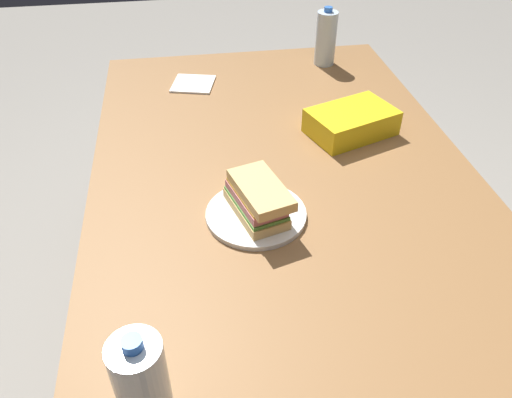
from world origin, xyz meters
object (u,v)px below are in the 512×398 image
(sandwich, at_px, (257,199))
(chip_bag, at_px, (351,122))
(dining_table, at_px, (293,226))
(water_bottle_spare, at_px, (326,38))
(water_bottle_tall, at_px, (143,389))
(paper_plate, at_px, (256,214))

(sandwich, height_order, chip_bag, sandwich)
(dining_table, distance_m, water_bottle_spare, 0.81)
(dining_table, xyz_separation_m, water_bottle_spare, (-0.74, 0.27, 0.17))
(dining_table, xyz_separation_m, chip_bag, (-0.27, 0.22, 0.12))
(water_bottle_tall, bearing_deg, water_bottle_spare, 154.27)
(sandwich, xyz_separation_m, chip_bag, (-0.32, 0.32, -0.02))
(chip_bag, bearing_deg, water_bottle_spare, -115.76)
(water_bottle_spare, bearing_deg, sandwich, -24.75)
(paper_plate, bearing_deg, chip_bag, 134.85)
(dining_table, xyz_separation_m, sandwich, (0.05, -0.10, 0.14))
(water_bottle_tall, bearing_deg, chip_bag, 144.52)
(chip_bag, distance_m, water_bottle_tall, 0.95)
(paper_plate, bearing_deg, dining_table, 114.07)
(water_bottle_spare, bearing_deg, water_bottle_tall, -25.73)
(water_bottle_tall, height_order, water_bottle_spare, water_bottle_tall)
(sandwich, distance_m, water_bottle_tall, 0.51)
(dining_table, distance_m, water_bottle_tall, 0.62)
(paper_plate, xyz_separation_m, chip_bag, (-0.32, 0.32, 0.03))
(water_bottle_spare, bearing_deg, dining_table, -19.88)
(sandwich, distance_m, chip_bag, 0.45)
(water_bottle_spare, bearing_deg, chip_bag, -5.90)
(chip_bag, distance_m, water_bottle_spare, 0.48)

